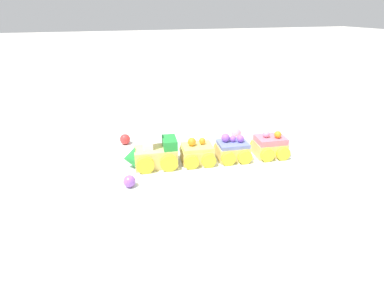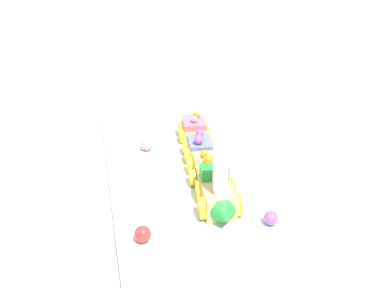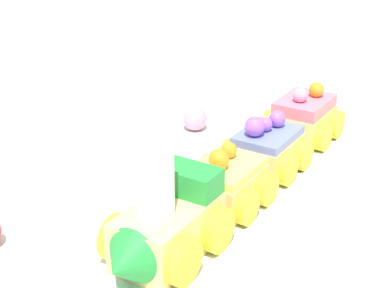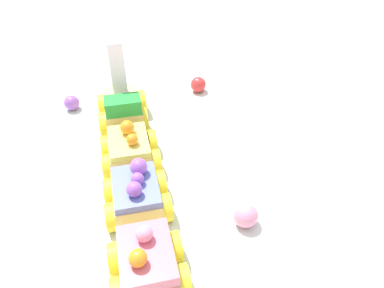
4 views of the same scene
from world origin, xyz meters
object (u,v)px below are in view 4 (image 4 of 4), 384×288
Objects in this scene: cake_car_blueberry at (137,196)px; gumball_purple at (72,103)px; cake_train_locomotive at (123,105)px; cake_car_lemon at (130,151)px; gumball_pink at (246,215)px; cake_car_strawberry at (147,266)px; gumball_red at (198,85)px.

gumball_purple is at bearing 18.40° from cake_car_blueberry.
cake_train_locomotive reaches higher than cake_car_lemon.
cake_car_strawberry is at bearing 104.97° from gumball_pink.
gumball_purple is (0.26, 0.05, -0.01)m from cake_car_blueberry.
cake_train_locomotive is at bearing 19.67° from gumball_pink.
gumball_red is (0.05, -0.14, -0.02)m from cake_train_locomotive.
cake_car_lemon is 1.00× the size of cake_car_blueberry.
gumball_pink reaches higher than gumball_red.
cake_car_lemon is 0.09m from cake_car_blueberry.
cake_car_lemon is at bearing -179.93° from cake_train_locomotive.
cake_train_locomotive is 0.19m from cake_car_blueberry.
cake_car_blueberry is 0.10m from cake_car_strawberry.
gumball_red is (0.34, -0.18, -0.01)m from cake_car_strawberry.
cake_car_blueberry is 2.83× the size of gumball_pink.
cake_car_blueberry is at bearing -167.99° from gumball_purple.
cake_train_locomotive is 1.58× the size of cake_car_strawberry.
cake_car_lemon is 2.83× the size of gumball_pink.
cake_car_blueberry is at bearing -0.25° from cake_car_strawberry.
cake_car_blueberry reaches higher than cake_car_lemon.
cake_car_blueberry is (-0.09, 0.01, 0.00)m from cake_car_lemon.
cake_car_strawberry is 2.83× the size of gumball_pink.
cake_car_lemon is 0.18m from gumball_pink.
cake_car_lemon is at bearing -159.16° from gumball_purple.
cake_car_strawberry is 0.35m from gumball_purple.
cake_car_strawberry is 0.38m from gumball_red.
cake_car_blueberry reaches higher than gumball_purple.
cake_train_locomotive is at bearing 0.07° from cake_car_lemon.
cake_car_lemon is at bearing 34.36° from gumball_pink.
gumball_pink is at bearing -68.64° from cake_car_strawberry.
cake_train_locomotive is 0.29m from cake_car_strawberry.
gumball_purple is at bearing 86.19° from gumball_red.
cake_car_blueberry is 1.00× the size of cake_car_strawberry.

